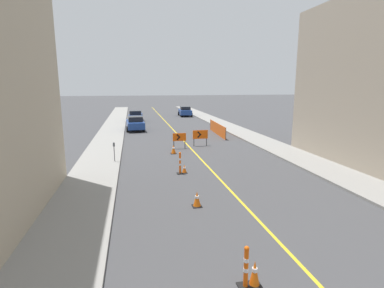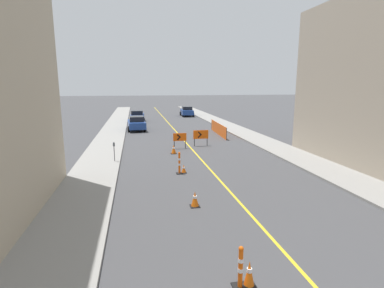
{
  "view_description": "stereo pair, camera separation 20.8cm",
  "coord_description": "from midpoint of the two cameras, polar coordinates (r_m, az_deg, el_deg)",
  "views": [
    {
      "loc": [
        -4.53,
        2.38,
        5.02
      ],
      "look_at": [
        -0.54,
        22.32,
        1.0
      ],
      "focal_mm": 28.0,
      "sensor_mm": 36.0,
      "label": 1
    },
    {
      "loc": [
        -4.32,
        2.34,
        5.02
      ],
      "look_at": [
        -0.54,
        22.32,
        1.0
      ],
      "focal_mm": 28.0,
      "sensor_mm": 36.0,
      "label": 2
    }
  ],
  "objects": [
    {
      "name": "lane_stripe",
      "position": [
        34.06,
        -3.15,
        2.7
      ],
      "size": [
        0.12,
        71.51,
        0.01
      ],
      "color": "gold",
      "rests_on": "ground_plane"
    },
    {
      "name": "sidewalk_left",
      "position": [
        33.85,
        -14.64,
        2.4
      ],
      "size": [
        2.76,
        71.51,
        0.13
      ],
      "color": "gray",
      "rests_on": "ground_plane"
    },
    {
      "name": "sidewalk_right",
      "position": [
        35.58,
        7.78,
        3.07
      ],
      "size": [
        2.76,
        71.51,
        0.13
      ],
      "color": "gray",
      "rests_on": "ground_plane"
    },
    {
      "name": "traffic_cone_second",
      "position": [
        8.38,
        11.61,
        -23.03
      ],
      "size": [
        0.33,
        0.33,
        0.68
      ],
      "color": "black",
      "rests_on": "ground_plane"
    },
    {
      "name": "traffic_cone_third",
      "position": [
        12.74,
        1.03,
        -10.46
      ],
      "size": [
        0.4,
        0.4,
        0.66
      ],
      "color": "black",
      "rests_on": "ground_plane"
    },
    {
      "name": "traffic_cone_fourth",
      "position": [
        17.41,
        -1.24,
        -4.76
      ],
      "size": [
        0.33,
        0.33,
        0.49
      ],
      "color": "black",
      "rests_on": "ground_plane"
    },
    {
      "name": "traffic_cone_fifth",
      "position": [
        22.24,
        -3.25,
        -1.01
      ],
      "size": [
        0.43,
        0.43,
        0.67
      ],
      "color": "black",
      "rests_on": "ground_plane"
    },
    {
      "name": "delineator_post_front",
      "position": [
        8.2,
        9.99,
        -22.58
      ],
      "size": [
        0.37,
        0.37,
        1.14
      ],
      "color": "black",
      "rests_on": "ground_plane"
    },
    {
      "name": "delineator_post_rear",
      "position": [
        17.18,
        -2.07,
        -3.88
      ],
      "size": [
        0.37,
        0.37,
        1.28
      ],
      "color": "black",
      "rests_on": "ground_plane"
    },
    {
      "name": "arrow_barricade_primary",
      "position": [
        23.89,
        -2.09,
        1.2
      ],
      "size": [
        1.06,
        0.1,
        1.25
      ],
      "rotation": [
        0.0,
        0.0,
        -0.03
      ],
      "color": "#EF560C",
      "rests_on": "ground_plane"
    },
    {
      "name": "arrow_barricade_secondary",
      "position": [
        24.95,
        1.93,
        1.72
      ],
      "size": [
        1.28,
        0.12,
        1.32
      ],
      "rotation": [
        0.0,
        0.0,
        0.04
      ],
      "color": "#EF560C",
      "rests_on": "ground_plane"
    },
    {
      "name": "safety_mesh_fence",
      "position": [
        30.94,
        5.23,
        2.9
      ],
      "size": [
        0.39,
        6.85,
        1.17
      ],
      "rotation": [
        0.0,
        0.0,
        1.52
      ],
      "color": "#EF560C",
      "rests_on": "ground_plane"
    },
    {
      "name": "parked_car_curb_near",
      "position": [
        34.26,
        -10.35,
        3.93
      ],
      "size": [
        2.05,
        4.4,
        1.59
      ],
      "rotation": [
        0.0,
        0.0,
        0.06
      ],
      "color": "navy",
      "rests_on": "ground_plane"
    },
    {
      "name": "parked_car_curb_mid",
      "position": [
        42.11,
        -10.23,
        5.26
      ],
      "size": [
        2.03,
        4.39,
        1.59
      ],
      "rotation": [
        0.0,
        0.0,
        -0.05
      ],
      "color": "navy",
      "rests_on": "ground_plane"
    },
    {
      "name": "parked_car_curb_far",
      "position": [
        49.28,
        -0.87,
        6.27
      ],
      "size": [
        2.05,
        4.4,
        1.59
      ],
      "rotation": [
        0.0,
        0.0,
        -0.06
      ],
      "color": "navy",
      "rests_on": "ground_plane"
    },
    {
      "name": "parking_meter_near_curb",
      "position": [
        20.05,
        -14.35,
        -0.67
      ],
      "size": [
        0.12,
        0.11,
        1.26
      ],
      "color": "#4C4C51",
      "rests_on": "sidewalk_left"
    }
  ]
}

